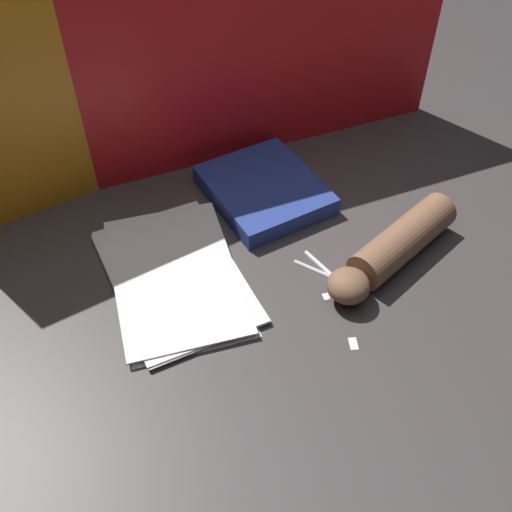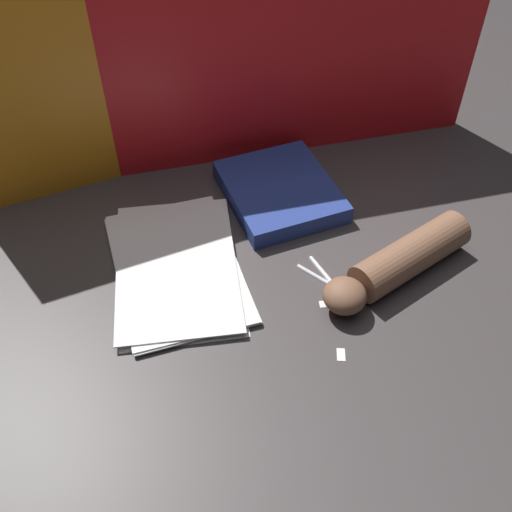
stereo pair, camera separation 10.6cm
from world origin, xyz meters
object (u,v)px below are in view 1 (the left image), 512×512
at_px(book_closed, 264,190).
at_px(hand_forearm, 393,248).
at_px(paper_stack, 175,276).
at_px(scissors, 342,282).

bearing_deg(book_closed, hand_forearm, -59.26).
relative_size(paper_stack, hand_forearm, 1.12).
relative_size(paper_stack, book_closed, 1.33).
bearing_deg(paper_stack, scissors, -23.37).
xyz_separation_m(book_closed, scissors, (0.04, -0.28, -0.02)).
distance_m(paper_stack, hand_forearm, 0.41).
height_order(book_closed, hand_forearm, hand_forearm).
bearing_deg(scissors, book_closed, 99.25).
height_order(paper_stack, book_closed, book_closed).
relative_size(paper_stack, scissors, 2.43).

